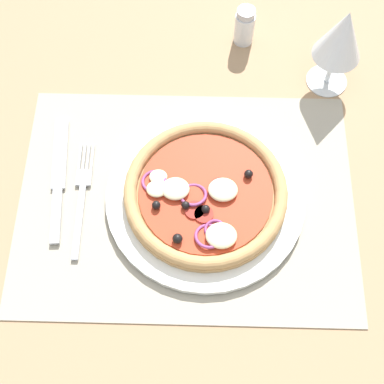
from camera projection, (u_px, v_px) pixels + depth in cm
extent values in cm
cube|color=#9E7A56|center=(186.00, 203.00, 79.80)|extent=(190.00, 140.00, 2.40)
cube|color=#A39984|center=(186.00, 199.00, 78.54)|extent=(47.42, 35.69, 0.40)
cylinder|color=silver|center=(205.00, 198.00, 77.82)|extent=(28.00, 28.00, 1.04)
cylinder|color=tan|center=(205.00, 195.00, 76.91)|extent=(22.73, 22.73, 1.00)
torus|color=tan|center=(206.00, 192.00, 76.14)|extent=(22.71, 22.71, 1.80)
cylinder|color=#B7381E|center=(206.00, 192.00, 76.33)|extent=(18.64, 18.64, 0.30)
ellipsoid|color=beige|center=(157.00, 186.00, 76.13)|extent=(2.93, 2.63, 0.88)
ellipsoid|color=beige|center=(221.00, 236.00, 72.65)|extent=(4.17, 3.75, 1.25)
ellipsoid|color=beige|center=(158.00, 177.00, 76.82)|extent=(2.53, 2.28, 0.76)
ellipsoid|color=beige|center=(175.00, 191.00, 75.58)|extent=(3.92, 3.52, 1.17)
ellipsoid|color=beige|center=(223.00, 191.00, 75.58)|extent=(4.09, 3.68, 1.23)
sphere|color=black|center=(184.00, 205.00, 74.66)|extent=(1.16, 1.16, 1.16)
sphere|color=black|center=(156.00, 205.00, 74.64)|extent=(1.20, 1.20, 1.20)
sphere|color=black|center=(206.00, 209.00, 74.40)|extent=(1.18, 1.18, 1.18)
sphere|color=black|center=(226.00, 196.00, 75.33)|extent=(1.03, 1.03, 1.03)
sphere|color=black|center=(178.00, 239.00, 72.41)|extent=(1.36, 1.36, 1.36)
sphere|color=black|center=(249.00, 174.00, 76.74)|extent=(1.24, 1.24, 1.24)
torus|color=#8E3D75|center=(215.00, 229.00, 73.47)|extent=(2.96, 2.93, 0.85)
torus|color=#8E3D75|center=(154.00, 181.00, 76.67)|extent=(3.61, 3.58, 1.04)
torus|color=#8E3D75|center=(209.00, 236.00, 73.03)|extent=(3.91, 3.92, 1.13)
torus|color=#8E3D75|center=(193.00, 195.00, 75.72)|extent=(3.93, 3.89, 1.39)
cylinder|color=#A3281E|center=(204.00, 214.00, 74.53)|extent=(2.61, 2.61, 0.30)
cylinder|color=#A3281E|center=(195.00, 210.00, 74.81)|extent=(2.73, 2.73, 0.30)
cylinder|color=#A3281E|center=(221.00, 187.00, 76.35)|extent=(3.05, 3.05, 0.30)
cube|color=#B2B5BA|center=(79.00, 222.00, 76.52)|extent=(1.03, 11.17, 0.44)
cube|color=#B2B5BA|center=(84.00, 178.00, 79.56)|extent=(2.23, 2.54, 0.44)
cube|color=#B2B5BA|center=(92.00, 157.00, 81.07)|extent=(0.37, 4.32, 0.44)
cube|color=#B2B5BA|center=(88.00, 157.00, 81.07)|extent=(0.37, 4.32, 0.44)
cube|color=#B2B5BA|center=(84.00, 157.00, 81.08)|extent=(0.37, 4.32, 0.44)
cube|color=#B2B5BA|center=(80.00, 157.00, 81.08)|extent=(0.37, 4.32, 0.44)
cube|color=#B2B5BA|center=(56.00, 216.00, 76.83)|extent=(1.95, 8.48, 0.62)
cube|color=#B2B5BA|center=(60.00, 154.00, 81.35)|extent=(2.90, 11.72, 0.44)
cylinder|color=silver|center=(327.00, 80.00, 87.82)|extent=(6.40, 6.40, 0.40)
cylinder|color=silver|center=(331.00, 67.00, 84.95)|extent=(0.80, 0.80, 6.00)
cone|color=silver|center=(343.00, 34.00, 78.46)|extent=(7.20, 7.20, 8.50)
cone|color=orange|center=(341.00, 39.00, 79.29)|extent=(5.16, 5.16, 5.84)
cylinder|color=silver|center=(244.00, 28.00, 89.29)|extent=(3.20, 3.20, 5.50)
cylinder|color=#ADADB2|center=(246.00, 13.00, 86.29)|extent=(2.88, 2.88, 1.20)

